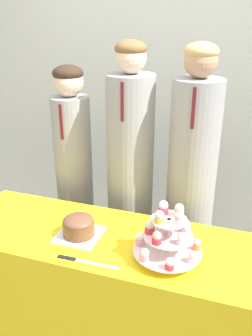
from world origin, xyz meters
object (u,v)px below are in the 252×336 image
at_px(cake_knife, 77,260).
at_px(cupcake_stand, 167,235).
at_px(student_2, 191,188).
at_px(round_cake, 79,226).
at_px(student_0, 75,178).
at_px(student_1, 130,180).

distance_m(cake_knife, cupcake_stand, 0.44).
bearing_deg(student_2, round_cake, -130.01).
bearing_deg(student_2, cupcake_stand, -91.16).
distance_m(round_cake, student_2, 0.75).
xyz_separation_m(cake_knife, student_0, (-0.39, 0.77, 0.03)).
xyz_separation_m(round_cake, cupcake_stand, (0.47, -0.03, 0.07)).
height_order(cake_knife, cupcake_stand, cupcake_stand).
bearing_deg(student_0, round_cake, -61.81).
bearing_deg(cake_knife, student_2, 60.66).
height_order(student_0, student_1, student_1).
relative_size(cake_knife, student_1, 0.19).
bearing_deg(student_0, cake_knife, -63.00).
relative_size(student_0, student_1, 0.91).
distance_m(cake_knife, student_1, 0.77).
bearing_deg(student_1, student_2, -0.00).
bearing_deg(cake_knife, student_1, 87.57).
bearing_deg(cupcake_stand, student_1, 122.01).
distance_m(cake_knife, student_0, 0.86).
relative_size(student_0, student_2, 0.91).
bearing_deg(cupcake_stand, student_2, 88.84).
distance_m(round_cake, student_1, 0.58).
bearing_deg(student_2, cake_knife, -117.78).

